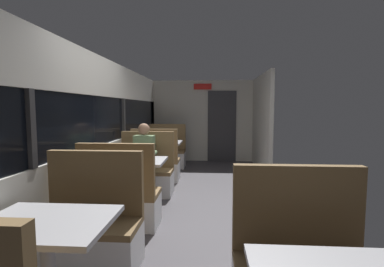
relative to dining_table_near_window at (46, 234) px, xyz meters
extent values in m
cube|color=#423F44|center=(0.89, 2.09, -0.65)|extent=(3.30, 9.20, 0.02)
cube|color=beige|center=(-0.56, 2.09, -0.16)|extent=(0.08, 8.40, 0.95)
cube|color=beige|center=(-0.56, 2.09, 1.36)|extent=(0.08, 8.40, 0.60)
cube|color=black|center=(-0.57, 2.09, 0.69)|extent=(0.03, 8.40, 0.75)
cube|color=#2D2D30|center=(-0.54, 0.69, 0.69)|extent=(0.06, 0.08, 0.75)
cube|color=#2D2D30|center=(-0.54, 3.49, 0.69)|extent=(0.06, 0.08, 0.75)
cube|color=#2D2D30|center=(-0.54, 6.29, 0.69)|extent=(0.06, 0.08, 0.75)
cube|color=beige|center=(0.89, 6.29, 0.51)|extent=(2.90, 0.08, 2.30)
cube|color=#333338|center=(1.44, 6.24, 0.36)|extent=(0.80, 0.04, 2.00)
cube|color=red|center=(0.89, 6.23, 1.48)|extent=(0.50, 0.03, 0.16)
cube|color=beige|center=(2.34, 5.09, 0.51)|extent=(0.08, 2.40, 2.30)
cube|color=#99999E|center=(0.00, 0.00, 0.08)|extent=(0.90, 0.70, 0.04)
cube|color=silver|center=(0.00, 0.66, -0.44)|extent=(0.95, 0.50, 0.39)
cube|color=brown|center=(0.00, 0.66, -0.22)|extent=(0.95, 0.50, 0.06)
cube|color=brown|center=(0.00, 0.87, 0.14)|extent=(0.95, 0.08, 0.65)
cylinder|color=#9E9EA3|center=(0.00, 2.32, -0.29)|extent=(0.10, 0.10, 0.70)
cube|color=#99999E|center=(0.00, 2.32, 0.08)|extent=(0.90, 0.70, 0.04)
cube|color=silver|center=(0.00, 1.66, -0.44)|extent=(0.95, 0.50, 0.39)
cube|color=brown|center=(0.00, 1.66, -0.22)|extent=(0.95, 0.50, 0.06)
cube|color=brown|center=(0.00, 1.45, 0.14)|extent=(0.95, 0.08, 0.65)
cube|color=silver|center=(0.00, 2.98, -0.44)|extent=(0.95, 0.50, 0.39)
cube|color=brown|center=(0.00, 2.98, -0.22)|extent=(0.95, 0.50, 0.06)
cube|color=brown|center=(0.00, 3.19, 0.14)|extent=(0.95, 0.08, 0.65)
cylinder|color=#9E9EA3|center=(0.00, 4.64, -0.29)|extent=(0.10, 0.10, 0.70)
cube|color=#99999E|center=(0.00, 4.64, 0.08)|extent=(0.90, 0.70, 0.04)
cube|color=silver|center=(0.00, 3.98, -0.44)|extent=(0.95, 0.50, 0.39)
cube|color=brown|center=(0.00, 3.98, -0.22)|extent=(0.95, 0.50, 0.06)
cube|color=brown|center=(0.00, 3.77, 0.14)|extent=(0.95, 0.08, 0.65)
cube|color=silver|center=(0.00, 5.30, -0.44)|extent=(0.95, 0.50, 0.39)
cube|color=brown|center=(0.00, 5.30, -0.22)|extent=(0.95, 0.50, 0.06)
cube|color=brown|center=(0.00, 5.51, 0.14)|extent=(0.95, 0.08, 0.65)
cube|color=brown|center=(1.79, 0.27, 0.14)|extent=(0.95, 0.08, 0.65)
cube|color=#26262D|center=(0.00, 2.98, -0.41)|extent=(0.30, 0.36, 0.45)
cube|color=#59724C|center=(0.00, 2.93, 0.11)|extent=(0.34, 0.22, 0.60)
sphere|color=#8C664C|center=(0.00, 2.91, 0.52)|extent=(0.20, 0.20, 0.20)
cylinder|color=#59724C|center=(-0.20, 2.75, 0.13)|extent=(0.07, 0.28, 0.07)
cylinder|color=#59724C|center=(0.20, 2.75, 0.13)|extent=(0.07, 0.28, 0.07)
cylinder|color=#B23333|center=(0.05, 2.37, 0.15)|extent=(0.07, 0.07, 0.09)
camera|label=1|loc=(1.15, -1.84, 0.88)|focal=26.56mm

